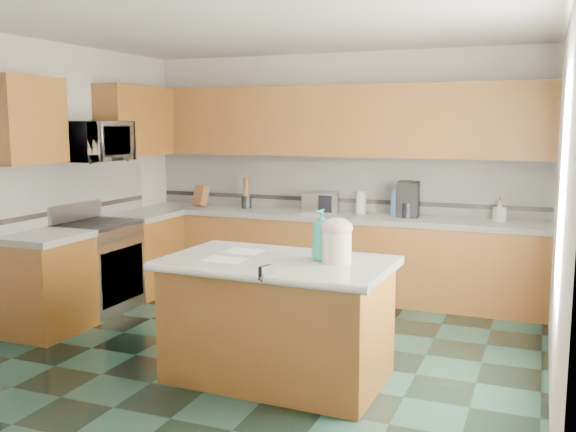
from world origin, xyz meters
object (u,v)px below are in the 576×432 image
at_px(island_base, 277,323).
at_px(toaster_oven, 320,202).
at_px(coffee_maker, 408,199).
at_px(soap_bottle_island, 321,235).
at_px(island_top, 277,263).
at_px(treat_jar, 337,248).
at_px(knife_block, 201,196).

relative_size(island_base, toaster_oven, 3.96).
bearing_deg(coffee_maker, toaster_oven, 177.01).
relative_size(soap_bottle_island, coffee_maker, 0.98).
distance_m(island_top, treat_jar, 0.47).
bearing_deg(island_top, soap_bottle_island, 20.89).
xyz_separation_m(treat_jar, knife_block, (-2.50, 2.47, 0.02)).
relative_size(toaster_oven, coffee_maker, 1.04).
height_order(treat_jar, toaster_oven, toaster_oven).
bearing_deg(coffee_maker, soap_bottle_island, -98.24).
height_order(treat_jar, soap_bottle_island, soap_bottle_island).
bearing_deg(island_top, island_base, 92.00).
xyz_separation_m(toaster_oven, coffee_maker, (0.98, 0.03, 0.08)).
height_order(island_base, coffee_maker, coffee_maker).
distance_m(treat_jar, soap_bottle_island, 0.17).
height_order(treat_jar, coffee_maker, coffee_maker).
bearing_deg(island_top, toaster_oven, 103.85).
bearing_deg(island_base, coffee_maker, 81.90).
height_order(soap_bottle_island, toaster_oven, soap_bottle_island).
bearing_deg(toaster_oven, island_base, -90.80).
distance_m(island_base, coffee_maker, 2.67).
bearing_deg(knife_block, soap_bottle_island, -31.68).
xyz_separation_m(island_top, soap_bottle_island, (0.30, 0.10, 0.22)).
xyz_separation_m(island_base, island_top, (0.00, -0.00, 0.46)).
bearing_deg(toaster_oven, island_top, -90.80).
xyz_separation_m(island_base, knife_block, (-2.06, 2.52, 0.62)).
bearing_deg(island_base, treat_jar, 8.26).
distance_m(toaster_oven, coffee_maker, 0.98).
xyz_separation_m(treat_jar, toaster_oven, (-0.97, 2.47, 0.00)).
distance_m(island_top, knife_block, 3.26).
xyz_separation_m(knife_block, coffee_maker, (2.51, 0.03, 0.06)).
distance_m(island_base, toaster_oven, 2.64).
bearing_deg(knife_block, island_base, -36.81).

